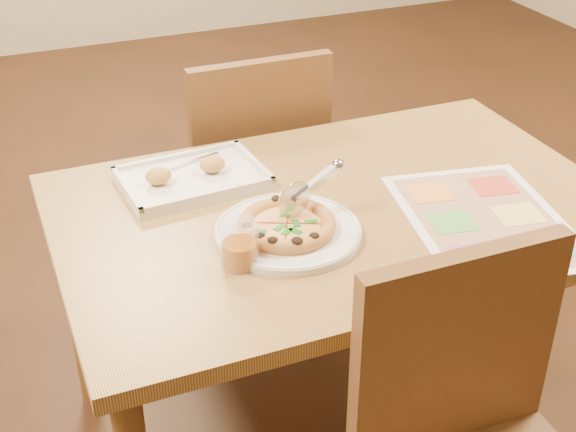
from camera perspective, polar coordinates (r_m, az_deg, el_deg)
name	(u,v)px	position (r m, az deg, el deg)	size (l,w,h in m)	color
dining_table	(337,236)	(1.91, 3.53, -1.43)	(1.30, 0.85, 0.72)	#A78343
chair_near	(477,430)	(1.56, 13.26, -14.61)	(0.42, 0.42, 0.47)	brown
chair_far	(252,156)	(2.43, -2.60, 4.25)	(0.42, 0.42, 0.47)	brown
plate	(288,232)	(1.75, 0.00, -1.16)	(0.32, 0.32, 0.02)	silver
pizza	(287,225)	(1.73, -0.08, -0.64)	(0.21, 0.21, 0.03)	#C58C43
pizza_cutter	(309,189)	(1.75, 1.50, 1.96)	(0.17, 0.06, 0.10)	silver
appetizer_tray	(192,179)	(1.96, -6.86, 2.66)	(0.36, 0.26, 0.06)	silver
glass_tumbler	(239,247)	(1.64, -3.48, -2.22)	(0.08, 0.08, 0.10)	#8F480B
menu	(485,219)	(1.86, 13.86, -0.20)	(0.34, 0.48, 0.01)	white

